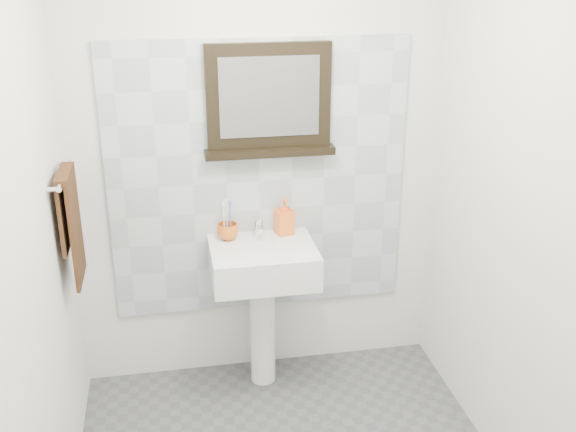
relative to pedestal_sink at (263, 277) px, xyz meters
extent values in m
cube|color=silver|center=(0.02, 0.23, 0.57)|extent=(2.00, 0.01, 2.50)
cube|color=silver|center=(-0.98, -0.87, 0.57)|extent=(0.01, 2.20, 2.50)
cube|color=silver|center=(1.02, -0.87, 0.57)|extent=(0.01, 2.20, 2.50)
cube|color=#B4BFC4|center=(0.02, 0.21, 0.47)|extent=(1.60, 0.02, 1.50)
cylinder|color=white|center=(0.00, 0.05, -0.34)|extent=(0.14, 0.14, 0.68)
cube|color=white|center=(0.00, -0.01, 0.09)|extent=(0.55, 0.44, 0.18)
cylinder|color=silver|center=(0.00, -0.03, 0.17)|extent=(0.32, 0.32, 0.02)
cylinder|color=#4C4C4F|center=(0.00, -0.03, 0.18)|extent=(0.04, 0.04, 0.00)
cylinder|color=silver|center=(0.00, 0.14, 0.23)|extent=(0.04, 0.04, 0.09)
cylinder|color=silver|center=(0.00, 0.09, 0.25)|extent=(0.02, 0.10, 0.02)
cube|color=silver|center=(0.00, 0.15, 0.28)|extent=(0.02, 0.07, 0.01)
imported|color=orange|center=(-0.17, 0.12, 0.23)|extent=(0.14, 0.14, 0.09)
cylinder|color=white|center=(-0.19, 0.11, 0.29)|extent=(0.01, 0.01, 0.19)
cube|color=white|center=(-0.19, 0.11, 0.39)|extent=(0.01, 0.01, 0.03)
cylinder|color=#5667C5|center=(-0.15, 0.11, 0.29)|extent=(0.01, 0.01, 0.19)
cube|color=#5667C5|center=(-0.15, 0.11, 0.39)|extent=(0.01, 0.01, 0.03)
cylinder|color=white|center=(-0.17, 0.14, 0.29)|extent=(0.01, 0.01, 0.19)
cube|color=white|center=(-0.17, 0.14, 0.39)|extent=(0.01, 0.01, 0.03)
imported|color=#FE441D|center=(0.14, 0.14, 0.28)|extent=(0.11, 0.11, 0.20)
cube|color=black|center=(0.07, 0.19, 0.93)|extent=(0.64, 0.06, 0.54)
cube|color=#99999E|center=(0.07, 0.16, 0.93)|extent=(0.51, 0.01, 0.41)
cube|color=black|center=(0.07, 0.17, 0.65)|extent=(0.68, 0.11, 0.04)
cylinder|color=silver|center=(-0.93, -0.14, 0.67)|extent=(0.03, 0.40, 0.03)
cylinder|color=silver|center=(-0.96, -0.33, 0.67)|extent=(0.05, 0.02, 0.02)
cylinder|color=silver|center=(-0.96, 0.05, 0.67)|extent=(0.05, 0.02, 0.02)
cube|color=#311C0D|center=(-0.91, -0.14, 0.40)|extent=(0.02, 0.30, 0.52)
cube|color=#311C0D|center=(-0.95, -0.14, 0.49)|extent=(0.02, 0.30, 0.34)
cube|color=#311C0D|center=(-0.93, -0.14, 0.68)|extent=(0.06, 0.30, 0.03)
camera|label=1|loc=(-0.46, -3.19, 1.63)|focal=42.00mm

